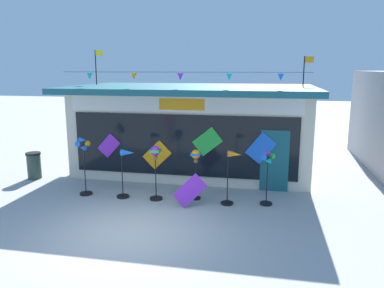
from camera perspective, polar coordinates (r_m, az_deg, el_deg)
ground_plane at (r=9.52m, az=-9.52°, el=-13.13°), size 80.00×80.00×0.00m
kite_shop_building at (r=14.49m, az=0.30°, el=2.49°), size 8.86×5.15×4.64m
wind_spinner_far_left at (r=12.12m, az=-16.16°, el=-2.12°), size 0.42×0.39×1.86m
wind_spinner_left at (r=11.61m, az=-10.03°, el=-3.47°), size 0.61×0.39×1.54m
wind_spinner_center_left at (r=11.27m, az=-5.58°, el=-2.67°), size 0.39×0.39×1.67m
wind_spinner_center_right at (r=11.27m, az=0.58°, el=-2.75°), size 0.30×0.30×1.55m
wind_spinner_right at (r=10.91m, az=6.07°, el=-4.20°), size 0.60×0.36×1.62m
wind_spinner_far_right at (r=11.01m, az=11.41°, el=-3.76°), size 0.42×0.36×1.66m
trash_bin at (r=14.72m, az=-22.90°, el=-3.01°), size 0.52×0.52×0.96m
display_kite_on_ground at (r=10.82m, az=-0.28°, el=-7.09°), size 0.98×0.30×0.98m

